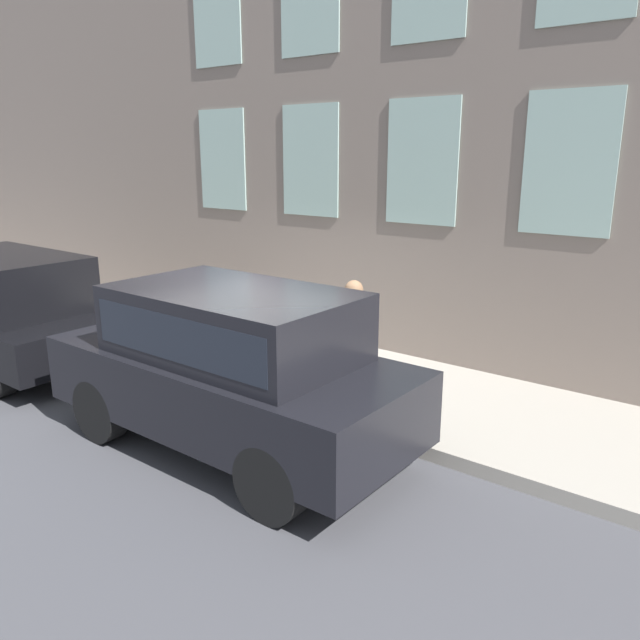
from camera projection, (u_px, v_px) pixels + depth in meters
name	position (u px, v px, depth m)	size (l,w,h in m)	color
ground_plane	(249.00, 402.00, 8.50)	(80.00, 80.00, 0.00)	#47474C
sidewalk	(310.00, 370.00, 9.49)	(2.67, 60.00, 0.17)	#A8A093
building_facade	(370.00, 89.00, 9.54)	(0.33, 40.00, 8.46)	gray
fire_hydrant	(288.00, 352.00, 8.66)	(0.37, 0.48, 0.86)	#2D7260
person	(353.00, 325.00, 8.26)	(0.37, 0.24, 1.52)	navy
parked_truck_charcoal_near	(231.00, 360.00, 6.88)	(1.82, 4.35, 1.88)	black
parked_truck_black_far	(3.00, 302.00, 9.86)	(1.88, 4.53, 1.76)	black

